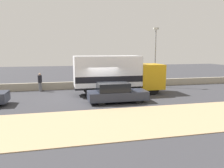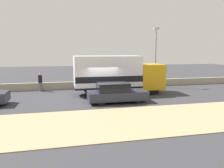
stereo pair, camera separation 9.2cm
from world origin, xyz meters
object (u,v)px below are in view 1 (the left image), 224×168
object	(u,v)px
street_lamp	(155,53)
box_truck	(116,74)
pedestrian	(40,82)
car_hatchback	(116,93)

from	to	relation	value
street_lamp	box_truck	distance (m)	5.99
box_truck	pedestrian	distance (m)	7.42
box_truck	car_hatchback	xyz separation A→B (m)	(-0.79, -3.03, -1.10)
car_hatchback	pedestrian	bearing A→B (deg)	134.78
box_truck	pedestrian	xyz separation A→B (m)	(-6.74, 2.97, -0.91)
box_truck	pedestrian	world-z (taller)	box_truck
pedestrian	street_lamp	bearing A→B (deg)	-0.44
box_truck	car_hatchback	distance (m)	3.32
box_truck	pedestrian	size ratio (longest dim) A/B	4.48
street_lamp	box_truck	bearing A→B (deg)	-149.73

